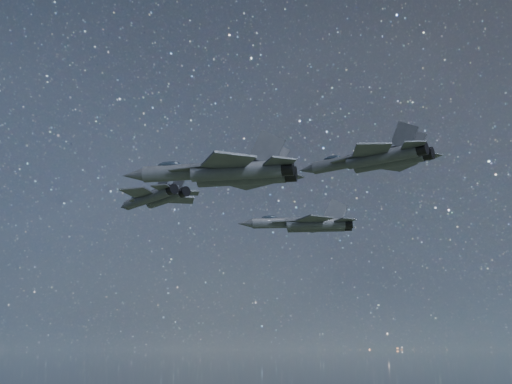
% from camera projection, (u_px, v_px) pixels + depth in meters
% --- Properties ---
extents(jet_lead, '(16.77, 11.07, 4.29)m').
position_uv_depth(jet_lead, '(155.00, 197.00, 83.63)').
color(jet_lead, '#31353D').
extents(jet_left, '(19.40, 12.89, 4.94)m').
position_uv_depth(jet_left, '(306.00, 224.00, 97.15)').
color(jet_left, '#31353D').
extents(jet_right, '(19.14, 12.98, 4.82)m').
position_uv_depth(jet_right, '(224.00, 172.00, 60.27)').
color(jet_right, '#31353D').
extents(jet_slot, '(16.37, 11.39, 4.12)m').
position_uv_depth(jet_slot, '(374.00, 159.00, 64.56)').
color(jet_slot, '#31353D').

